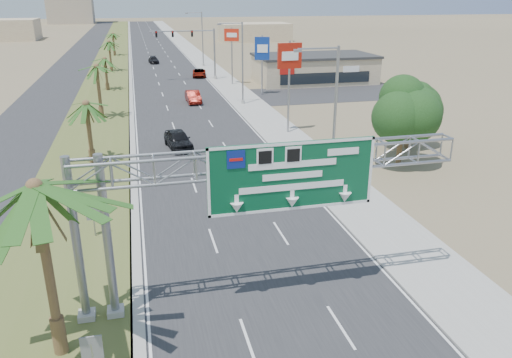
{
  "coord_description": "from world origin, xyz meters",
  "views": [
    {
      "loc": [
        -5.57,
        -9.15,
        13.17
      ],
      "look_at": [
        0.09,
        14.26,
        4.2
      ],
      "focal_mm": 35.0,
      "sensor_mm": 36.0,
      "label": 1
    }
  ],
  "objects_px": {
    "palm_near": "(35,189)",
    "pole_sign_red_near": "(289,61)",
    "sign_gantry": "(254,175)",
    "store_building": "(314,69)",
    "pole_sign_blue": "(262,51)",
    "pole_sign_red_far": "(232,40)",
    "car_right_lane": "(199,73)",
    "car_left_lane": "(178,140)",
    "car_far": "(154,60)",
    "signal_mast": "(202,49)",
    "car_mid_lane": "(193,97)"
  },
  "relations": [
    {
      "from": "palm_near",
      "to": "car_right_lane",
      "type": "bearing_deg",
      "value": 78.07
    },
    {
      "from": "sign_gantry",
      "to": "store_building",
      "type": "relative_size",
      "value": 0.93
    },
    {
      "from": "car_left_lane",
      "to": "signal_mast",
      "type": "bearing_deg",
      "value": 70.88
    },
    {
      "from": "sign_gantry",
      "to": "car_mid_lane",
      "type": "height_order",
      "value": "sign_gantry"
    },
    {
      "from": "car_left_lane",
      "to": "car_mid_lane",
      "type": "relative_size",
      "value": 1.03
    },
    {
      "from": "sign_gantry",
      "to": "car_right_lane",
      "type": "xyz_separation_m",
      "value": [
        6.08,
        65.35,
        -5.4
      ]
    },
    {
      "from": "palm_near",
      "to": "pole_sign_red_far",
      "type": "relative_size",
      "value": 0.98
    },
    {
      "from": "palm_near",
      "to": "pole_sign_blue",
      "type": "xyz_separation_m",
      "value": [
        20.61,
        49.59,
        -1.01
      ]
    },
    {
      "from": "car_left_lane",
      "to": "car_far",
      "type": "bearing_deg",
      "value": 81.5
    },
    {
      "from": "pole_sign_red_near",
      "to": "pole_sign_blue",
      "type": "height_order",
      "value": "pole_sign_red_near"
    },
    {
      "from": "car_far",
      "to": "pole_sign_red_near",
      "type": "xyz_separation_m",
      "value": [
        10.6,
        -57.47,
        6.44
      ]
    },
    {
      "from": "palm_near",
      "to": "pole_sign_red_near",
      "type": "height_order",
      "value": "pole_sign_red_near"
    },
    {
      "from": "car_left_lane",
      "to": "pole_sign_red_far",
      "type": "height_order",
      "value": "pole_sign_red_far"
    },
    {
      "from": "sign_gantry",
      "to": "store_building",
      "type": "bearing_deg",
      "value": 67.64
    },
    {
      "from": "sign_gantry",
      "to": "pole_sign_blue",
      "type": "bearing_deg",
      "value": 75.34
    },
    {
      "from": "car_right_lane",
      "to": "pole_sign_red_far",
      "type": "bearing_deg",
      "value": -57.85
    },
    {
      "from": "store_building",
      "to": "pole_sign_red_far",
      "type": "relative_size",
      "value": 2.12
    },
    {
      "from": "pole_sign_red_far",
      "to": "sign_gantry",
      "type": "bearing_deg",
      "value": -100.06
    },
    {
      "from": "sign_gantry",
      "to": "pole_sign_red_far",
      "type": "distance_m",
      "value": 57.62
    },
    {
      "from": "car_left_lane",
      "to": "car_mid_lane",
      "type": "bearing_deg",
      "value": 71.43
    },
    {
      "from": "store_building",
      "to": "car_far",
      "type": "xyz_separation_m",
      "value": [
        -23.6,
        28.92,
        -1.36
      ]
    },
    {
      "from": "pole_sign_red_far",
      "to": "signal_mast",
      "type": "bearing_deg",
      "value": 125.78
    },
    {
      "from": "store_building",
      "to": "car_left_lane",
      "type": "distance_m",
      "value": 39.63
    },
    {
      "from": "car_left_lane",
      "to": "pole_sign_blue",
      "type": "height_order",
      "value": "pole_sign_blue"
    },
    {
      "from": "sign_gantry",
      "to": "palm_near",
      "type": "relative_size",
      "value": 2.01
    },
    {
      "from": "store_building",
      "to": "car_left_lane",
      "type": "height_order",
      "value": "store_building"
    },
    {
      "from": "pole_sign_red_near",
      "to": "store_building",
      "type": "bearing_deg",
      "value": 65.51
    },
    {
      "from": "palm_near",
      "to": "store_building",
      "type": "bearing_deg",
      "value": 61.72
    },
    {
      "from": "sign_gantry",
      "to": "signal_mast",
      "type": "relative_size",
      "value": 1.63
    },
    {
      "from": "car_far",
      "to": "pole_sign_blue",
      "type": "relative_size",
      "value": 0.55
    },
    {
      "from": "pole_sign_red_far",
      "to": "car_left_lane",
      "type": "bearing_deg",
      "value": -109.3
    },
    {
      "from": "sign_gantry",
      "to": "palm_near",
      "type": "height_order",
      "value": "palm_near"
    },
    {
      "from": "pole_sign_blue",
      "to": "palm_near",
      "type": "bearing_deg",
      "value": -112.57
    },
    {
      "from": "sign_gantry",
      "to": "car_right_lane",
      "type": "distance_m",
      "value": 65.85
    },
    {
      "from": "car_left_lane",
      "to": "pole_sign_blue",
      "type": "xyz_separation_m",
      "value": [
        13.62,
        22.95,
        5.1
      ]
    },
    {
      "from": "car_right_lane",
      "to": "palm_near",
      "type": "bearing_deg",
      "value": -94.58
    },
    {
      "from": "car_right_lane",
      "to": "pole_sign_blue",
      "type": "xyz_separation_m",
      "value": [
        6.39,
        -17.68,
        5.27
      ]
    },
    {
      "from": "car_far",
      "to": "pole_sign_red_far",
      "type": "bearing_deg",
      "value": -74.12
    },
    {
      "from": "pole_sign_red_far",
      "to": "car_right_lane",
      "type": "bearing_deg",
      "value": 114.8
    },
    {
      "from": "sign_gantry",
      "to": "car_left_lane",
      "type": "xyz_separation_m",
      "value": [
        -1.15,
        24.72,
        -5.24
      ]
    },
    {
      "from": "pole_sign_red_far",
      "to": "car_far",
      "type": "bearing_deg",
      "value": 110.57
    },
    {
      "from": "store_building",
      "to": "car_left_lane",
      "type": "bearing_deg",
      "value": -127.68
    },
    {
      "from": "palm_near",
      "to": "signal_mast",
      "type": "bearing_deg",
      "value": 77.34
    },
    {
      "from": "pole_sign_red_near",
      "to": "car_left_lane",
      "type": "bearing_deg",
      "value": -165.93
    },
    {
      "from": "sign_gantry",
      "to": "pole_sign_red_near",
      "type": "relative_size",
      "value": 1.86
    },
    {
      "from": "car_far",
      "to": "palm_near",
      "type": "bearing_deg",
      "value": -99.68
    },
    {
      "from": "car_far",
      "to": "pole_sign_red_near",
      "type": "height_order",
      "value": "pole_sign_red_near"
    },
    {
      "from": "palm_near",
      "to": "car_left_lane",
      "type": "distance_m",
      "value": 28.21
    },
    {
      "from": "signal_mast",
      "to": "car_mid_lane",
      "type": "relative_size",
      "value": 2.21
    },
    {
      "from": "signal_mast",
      "to": "car_right_lane",
      "type": "xyz_separation_m",
      "value": [
        -0.15,
        3.3,
        -4.2
      ]
    }
  ]
}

